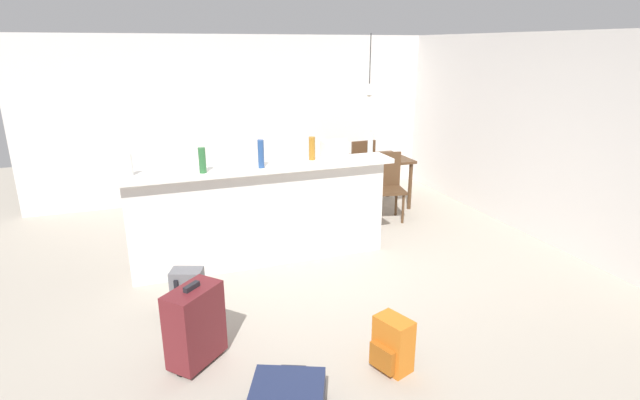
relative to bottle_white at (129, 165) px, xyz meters
name	(u,v)px	position (x,y,z in m)	size (l,w,h in m)	color
ground_plane	(310,272)	(1.72, -0.37, -1.26)	(13.00, 13.00, 0.05)	#ADA393
wall_back	(246,118)	(1.72, 2.68, 0.01)	(6.60, 0.10, 2.50)	silver
wall_right	(528,135)	(4.77, -0.07, 0.01)	(0.10, 6.00, 2.50)	silver
partition_half_wall	(263,218)	(1.29, -0.03, -0.70)	(2.80, 0.20, 1.08)	silver
bar_countertop	(261,168)	(1.29, -0.03, -0.13)	(2.96, 0.40, 0.05)	white
bottle_white	(129,165)	(0.00, 0.00, 0.00)	(0.06, 0.06, 0.22)	silver
bottle_green	(202,160)	(0.68, -0.13, 0.02)	(0.07, 0.07, 0.26)	#2D6B38
bottle_blue	(261,154)	(1.27, -0.12, 0.04)	(0.06, 0.06, 0.29)	#284C89
bottle_amber	(312,148)	(1.89, 0.04, 0.02)	(0.07, 0.07, 0.26)	#9E661E
bottle_clear	(370,144)	(2.57, -0.01, 0.03)	(0.06, 0.06, 0.27)	silver
grocery_bag	(334,151)	(2.10, -0.08, 0.00)	(0.26, 0.18, 0.22)	silver
dining_table	(371,164)	(3.30, 1.43, -0.59)	(1.10, 0.80, 0.74)	#4C331E
dining_chair_near_partition	(388,183)	(3.28, 0.85, -0.72)	(0.47, 0.47, 0.93)	#4C331E
dining_chair_far_side	(360,166)	(3.35, 1.91, -0.72)	(0.41, 0.41, 0.93)	#4C331E
pendant_lamp	(369,88)	(3.24, 1.42, 0.52)	(0.34, 0.34, 0.86)	black
backpack_grey	(188,291)	(0.39, -0.80, -1.04)	(0.33, 0.31, 0.42)	slate
suitcase_upright_maroon	(195,325)	(0.37, -1.60, -0.91)	(0.49, 0.47, 0.67)	maroon
backpack_orange	(392,345)	(1.74, -2.18, -1.04)	(0.30, 0.32, 0.42)	orange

